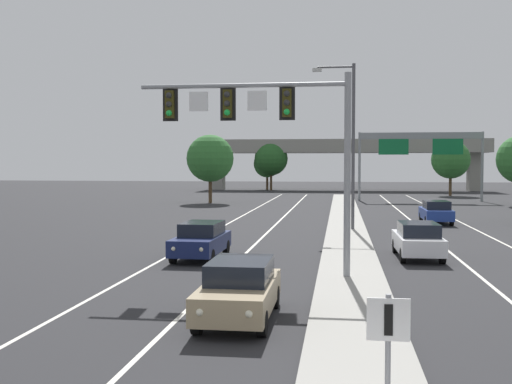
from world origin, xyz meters
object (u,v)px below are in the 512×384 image
object	(u,v)px
car_receding_white	(418,240)
highway_sign_gantry	(420,144)
overhead_signal_mast	(272,126)
tree_far_left_b	(210,158)
tree_far_right_a	(451,160)
car_oncoming_tan	(239,289)
car_oncoming_navy	(201,240)
tree_far_left_a	(271,159)
street_lamp_median	(350,136)
tree_far_left_c	(267,164)
median_sign_post	(388,349)
car_receding_blue	(436,212)

from	to	relation	value
car_receding_white	highway_sign_gantry	distance (m)	42.07
overhead_signal_mast	tree_far_left_b	world-z (taller)	overhead_signal_mast
car_receding_white	tree_far_right_a	distance (m)	54.20
tree_far_right_a	car_oncoming_tan	bearing A→B (deg)	-104.29
car_oncoming_navy	highway_sign_gantry	world-z (taller)	highway_sign_gantry
tree_far_left_a	tree_far_left_b	world-z (taller)	tree_far_left_a
street_lamp_median	car_oncoming_navy	world-z (taller)	street_lamp_median
tree_far_left_c	tree_far_left_b	world-z (taller)	tree_far_left_b
median_sign_post	tree_far_left_b	size ratio (longest dim) A/B	0.31
car_oncoming_navy	car_receding_white	size ratio (longest dim) A/B	1.00
car_receding_white	tree_far_left_b	bearing A→B (deg)	115.35
median_sign_post	highway_sign_gantry	world-z (taller)	highway_sign_gantry
tree_far_left_b	tree_far_right_a	bearing A→B (deg)	33.20
car_receding_blue	median_sign_post	bearing A→B (deg)	-99.54
overhead_signal_mast	median_sign_post	size ratio (longest dim) A/B	3.46
car_oncoming_tan	car_receding_blue	size ratio (longest dim) A/B	1.00
street_lamp_median	tree_far_left_c	xyz separation A→B (m)	(-11.72, 57.11, -1.81)
tree_far_right_a	tree_far_left_b	size ratio (longest dim) A/B	0.99
highway_sign_gantry	street_lamp_median	bearing A→B (deg)	-104.55
highway_sign_gantry	tree_far_left_c	bearing A→B (deg)	127.18
overhead_signal_mast	car_receding_white	bearing A→B (deg)	43.67
tree_far_right_a	highway_sign_gantry	bearing A→B (deg)	-114.05
street_lamp_median	tree_far_right_a	world-z (taller)	street_lamp_median
car_receding_white	tree_far_left_c	distance (m)	69.10
median_sign_post	tree_far_left_a	size ratio (longest dim) A/B	0.30
tree_far_left_b	highway_sign_gantry	bearing A→B (deg)	15.57
median_sign_post	car_oncoming_navy	distance (m)	18.83
car_oncoming_tan	car_receding_blue	distance (m)	28.98
car_oncoming_navy	tree_far_left_c	bearing A→B (deg)	94.30
median_sign_post	car_receding_white	world-z (taller)	median_sign_post
median_sign_post	car_receding_white	xyz separation A→B (m)	(2.71, 18.94, -0.77)
tree_far_left_c	tree_far_left_b	distance (m)	32.27
overhead_signal_mast	median_sign_post	bearing A→B (deg)	-76.97
tree_far_left_c	overhead_signal_mast	bearing A→B (deg)	-83.17
car_oncoming_tan	highway_sign_gantry	distance (m)	54.38
highway_sign_gantry	tree_far_right_a	bearing A→B (deg)	65.95
car_receding_blue	tree_far_left_a	xyz separation A→B (m)	(-16.83, 49.07, 3.94)
overhead_signal_mast	tree_far_left_b	xyz separation A→B (m)	(-10.91, 40.83, -0.89)
median_sign_post	highway_sign_gantry	distance (m)	61.03
highway_sign_gantry	tree_far_left_c	size ratio (longest dim) A/B	2.17
overhead_signal_mast	highway_sign_gantry	world-z (taller)	highway_sign_gantry
car_receding_blue	tree_far_left_c	world-z (taller)	tree_far_left_c
car_oncoming_tan	tree_far_right_a	size ratio (longest dim) A/B	0.64
car_oncoming_tan	tree_far_left_c	size ratio (longest dim) A/B	0.73
car_receding_blue	highway_sign_gantry	world-z (taller)	highway_sign_gantry
overhead_signal_mast	street_lamp_median	bearing A→B (deg)	79.40
median_sign_post	car_oncoming_navy	xyz separation A→B (m)	(-6.67, 17.59, -0.77)
street_lamp_median	tree_far_right_a	xyz separation A→B (m)	(13.25, 42.68, -1.23)
car_receding_blue	street_lamp_median	bearing A→B (deg)	-136.94
car_oncoming_navy	tree_far_left_c	distance (m)	69.09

